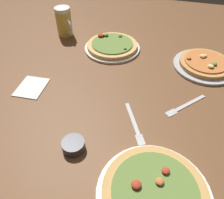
# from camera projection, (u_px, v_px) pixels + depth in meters

# --- Properties ---
(ground_plane) EXTENTS (2.40, 2.40, 0.03)m
(ground_plane) POSITION_uv_depth(u_px,v_px,m) (112.00, 106.00, 0.90)
(ground_plane) COLOR brown
(pizza_plate_near) EXTENTS (0.32, 0.32, 0.05)m
(pizza_plate_near) POSITION_uv_depth(u_px,v_px,m) (154.00, 193.00, 0.61)
(pizza_plate_near) COLOR silver
(pizza_plate_near) RESTS_ON ground_plane
(pizza_plate_far) EXTENTS (0.29, 0.29, 0.05)m
(pizza_plate_far) POSITION_uv_depth(u_px,v_px,m) (112.00, 46.00, 1.18)
(pizza_plate_far) COLOR silver
(pizza_plate_far) RESTS_ON ground_plane
(pizza_plate_side) EXTENTS (0.29, 0.29, 0.05)m
(pizza_plate_side) POSITION_uv_depth(u_px,v_px,m) (205.00, 64.00, 1.06)
(pizza_plate_side) COLOR #B2B2B7
(pizza_plate_side) RESTS_ON ground_plane
(beer_mug_dark) EXTENTS (0.12, 0.11, 0.16)m
(beer_mug_dark) POSITION_uv_depth(u_px,v_px,m) (64.00, 22.00, 1.25)
(beer_mug_dark) COLOR gold
(beer_mug_dark) RESTS_ON ground_plane
(ramekin_sauce) EXTENTS (0.07, 0.07, 0.03)m
(ramekin_sauce) POSITION_uv_depth(u_px,v_px,m) (73.00, 145.00, 0.73)
(ramekin_sauce) COLOR #333338
(ramekin_sauce) RESTS_ON ground_plane
(napkin_folded) EXTENTS (0.12, 0.14, 0.01)m
(napkin_folded) POSITION_uv_depth(u_px,v_px,m) (31.00, 87.00, 0.96)
(napkin_folded) COLOR white
(napkin_folded) RESTS_ON ground_plane
(fork_left) EXTENTS (0.11, 0.19, 0.01)m
(fork_left) POSITION_uv_depth(u_px,v_px,m) (134.00, 123.00, 0.81)
(fork_left) COLOR silver
(fork_left) RESTS_ON ground_plane
(fork_spare) EXTENTS (0.15, 0.16, 0.01)m
(fork_spare) POSITION_uv_depth(u_px,v_px,m) (185.00, 105.00, 0.88)
(fork_spare) COLOR silver
(fork_spare) RESTS_ON ground_plane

